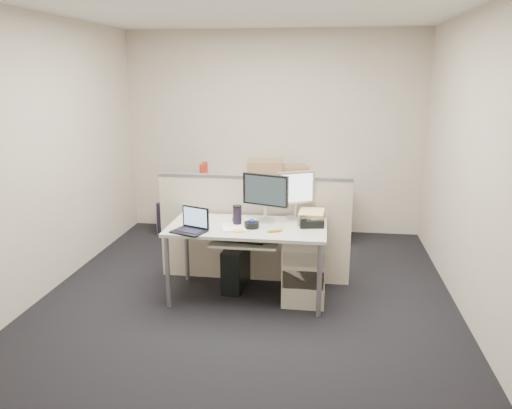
# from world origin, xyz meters

# --- Properties ---
(floor) EXTENTS (4.00, 4.50, 0.01)m
(floor) POSITION_xyz_m (0.00, 0.00, -0.01)
(floor) COLOR black
(floor) RESTS_ON ground
(ceiling) EXTENTS (4.00, 4.50, 0.01)m
(ceiling) POSITION_xyz_m (0.00, 0.00, 2.70)
(ceiling) COLOR white
(ceiling) RESTS_ON ground
(wall_back) EXTENTS (4.00, 0.02, 2.70)m
(wall_back) POSITION_xyz_m (0.00, 2.25, 1.35)
(wall_back) COLOR #BDB4A0
(wall_back) RESTS_ON ground
(wall_front) EXTENTS (4.00, 0.02, 2.70)m
(wall_front) POSITION_xyz_m (0.00, -2.25, 1.35)
(wall_front) COLOR #BDB4A0
(wall_front) RESTS_ON ground
(wall_left) EXTENTS (0.02, 4.50, 2.70)m
(wall_left) POSITION_xyz_m (-2.00, 0.00, 1.35)
(wall_left) COLOR #BDB4A0
(wall_left) RESTS_ON ground
(wall_right) EXTENTS (0.02, 4.50, 2.70)m
(wall_right) POSITION_xyz_m (2.00, 0.00, 1.35)
(wall_right) COLOR #BDB4A0
(wall_right) RESTS_ON ground
(desk) EXTENTS (1.50, 0.75, 0.73)m
(desk) POSITION_xyz_m (0.00, 0.00, 0.66)
(desk) COLOR silver
(desk) RESTS_ON floor
(keyboard_tray) EXTENTS (0.62, 0.32, 0.02)m
(keyboard_tray) POSITION_xyz_m (0.00, -0.18, 0.62)
(keyboard_tray) COLOR silver
(keyboard_tray) RESTS_ON desk
(drawer_pedestal) EXTENTS (0.40, 0.55, 0.65)m
(drawer_pedestal) POSITION_xyz_m (0.55, 0.05, 0.33)
(drawer_pedestal) COLOR beige
(drawer_pedestal) RESTS_ON floor
(cubicle_partition) EXTENTS (2.00, 0.06, 1.10)m
(cubicle_partition) POSITION_xyz_m (0.00, 0.45, 0.55)
(cubicle_partition) COLOR beige
(cubicle_partition) RESTS_ON floor
(back_counter) EXTENTS (2.00, 0.60, 0.72)m
(back_counter) POSITION_xyz_m (0.00, 1.93, 0.36)
(back_counter) COLOR beige
(back_counter) RESTS_ON floor
(monitor_main) EXTENTS (0.50, 0.32, 0.47)m
(monitor_main) POSITION_xyz_m (0.15, 0.18, 0.96)
(monitor_main) COLOR black
(monitor_main) RESTS_ON desk
(monitor_small) EXTENTS (0.43, 0.34, 0.47)m
(monitor_small) POSITION_xyz_m (0.44, 0.32, 0.96)
(monitor_small) COLOR #B7B7BC
(monitor_small) RESTS_ON desk
(laptop) EXTENTS (0.35, 0.31, 0.22)m
(laptop) POSITION_xyz_m (-0.50, -0.27, 0.84)
(laptop) COLOR black
(laptop) RESTS_ON desk
(trackball) EXTENTS (0.17, 0.17, 0.05)m
(trackball) POSITION_xyz_m (0.05, -0.05, 0.76)
(trackball) COLOR black
(trackball) RESTS_ON desk
(desk_phone) EXTENTS (0.25, 0.22, 0.07)m
(desk_phone) POSITION_xyz_m (0.60, 0.08, 0.77)
(desk_phone) COLOR black
(desk_phone) RESTS_ON desk
(paper_stack) EXTENTS (0.28, 0.32, 0.01)m
(paper_stack) POSITION_xyz_m (-0.12, -0.08, 0.74)
(paper_stack) COLOR white
(paper_stack) RESTS_ON desk
(sticky_pad) EXTENTS (0.10, 0.10, 0.01)m
(sticky_pad) POSITION_xyz_m (-0.05, -0.18, 0.74)
(sticky_pad) COLOR yellow
(sticky_pad) RESTS_ON desk
(travel_mug) EXTENTS (0.09, 0.09, 0.18)m
(travel_mug) POSITION_xyz_m (-0.10, 0.02, 0.82)
(travel_mug) COLOR black
(travel_mug) RESTS_ON desk
(banana) EXTENTS (0.17, 0.10, 0.04)m
(banana) POSITION_xyz_m (0.28, -0.15, 0.75)
(banana) COLOR gold
(banana) RESTS_ON desk
(cellphone) EXTENTS (0.07, 0.12, 0.02)m
(cellphone) POSITION_xyz_m (-0.15, 0.20, 0.74)
(cellphone) COLOR black
(cellphone) RESTS_ON desk
(manila_folders) EXTENTS (0.25, 0.32, 0.11)m
(manila_folders) POSITION_xyz_m (0.60, 0.20, 0.79)
(manila_folders) COLOR #DEBA7F
(manila_folders) RESTS_ON desk
(keyboard) EXTENTS (0.50, 0.24, 0.03)m
(keyboard) POSITION_xyz_m (-0.05, -0.14, 0.64)
(keyboard) COLOR black
(keyboard) RESTS_ON keyboard_tray
(pc_tower_desk) EXTENTS (0.23, 0.49, 0.44)m
(pc_tower_desk) POSITION_xyz_m (-0.15, 0.20, 0.22)
(pc_tower_desk) COLOR black
(pc_tower_desk) RESTS_ON floor
(pc_tower_spare_dark) EXTENTS (0.30, 0.52, 0.46)m
(pc_tower_spare_dark) POSITION_xyz_m (-1.35, 1.91, 0.23)
(pc_tower_spare_dark) COLOR black
(pc_tower_spare_dark) RESTS_ON floor
(pc_tower_spare_silver) EXTENTS (0.21, 0.46, 0.41)m
(pc_tower_spare_silver) POSITION_xyz_m (-1.41, 1.94, 0.21)
(pc_tower_spare_silver) COLOR #B7B7BC
(pc_tower_spare_silver) RESTS_ON floor
(cardboard_box_left) EXTENTS (0.47, 0.36, 0.34)m
(cardboard_box_left) POSITION_xyz_m (-0.05, 1.81, 0.89)
(cardboard_box_left) COLOR #A57457
(cardboard_box_left) RESTS_ON back_counter
(cardboard_box_right) EXTENTS (0.42, 0.36, 0.26)m
(cardboard_box_right) POSITION_xyz_m (0.31, 1.90, 0.85)
(cardboard_box_right) COLOR #A57457
(cardboard_box_right) RESTS_ON back_counter
(red_binder) EXTENTS (0.08, 0.27, 0.25)m
(red_binder) POSITION_xyz_m (-0.90, 1.95, 0.85)
(red_binder) COLOR red
(red_binder) RESTS_ON back_counter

